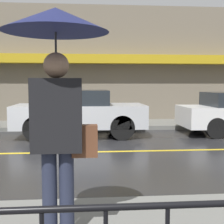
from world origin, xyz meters
The scene contains 6 objects.
ground_plane centered at (0.00, 0.00, 0.00)m, with size 80.00×80.00×0.00m, color #262628.
sidewalk_far centered at (0.00, 4.43, 0.07)m, with size 28.00×2.10×0.14m.
lane_marking centered at (0.00, 0.00, 0.00)m, with size 25.20×0.12×0.01m.
building_storefront centered at (0.00, 5.60, 2.41)m, with size 28.00×0.85×4.79m.
pedestrian centered at (1.07, -4.42, 1.78)m, with size 0.97×0.97×2.16m.
car_silver centered at (1.12, 2.29, 0.75)m, with size 3.96×1.71×1.43m.
Camera 1 is at (1.32, -7.31, 1.62)m, focal length 50.00 mm.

